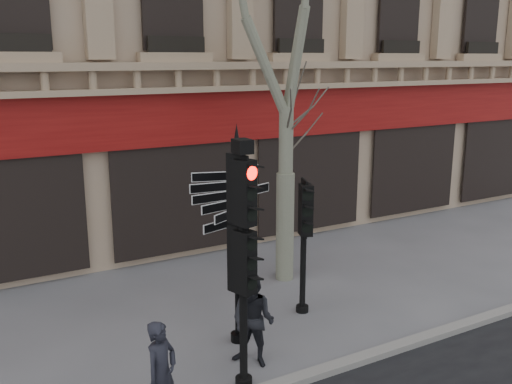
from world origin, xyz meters
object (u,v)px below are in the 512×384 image
pedestrian_a (161,374)px  pedestrian_b (253,321)px  traffic_signal_secondary (304,224)px  fingerpost (237,199)px  traffic_signal_main (243,236)px

pedestrian_a → pedestrian_b: (1.88, 0.75, 0.02)m
traffic_signal_secondary → pedestrian_b: traffic_signal_secondary is taller
fingerpost → pedestrian_a: 3.21m
traffic_signal_main → pedestrian_a: traffic_signal_main is taller
traffic_signal_main → pedestrian_b: traffic_signal_main is taller
fingerpost → traffic_signal_main: 1.47m
fingerpost → traffic_signal_main: fingerpost is taller
traffic_signal_secondary → pedestrian_b: 2.51m
fingerpost → pedestrian_b: bearing=-107.3°
pedestrian_a → traffic_signal_secondary: bearing=-3.3°
traffic_signal_main → traffic_signal_secondary: 2.98m
fingerpost → traffic_signal_secondary: 1.94m
fingerpost → traffic_signal_main: (-0.60, -1.33, -0.20)m
traffic_signal_main → pedestrian_a: size_ratio=2.54×
traffic_signal_main → traffic_signal_secondary: bearing=20.6°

